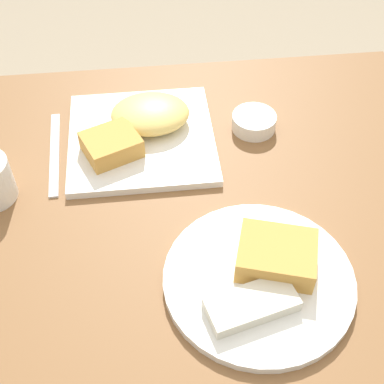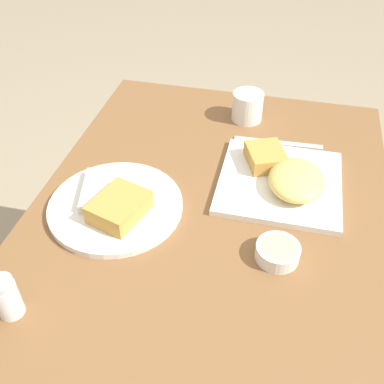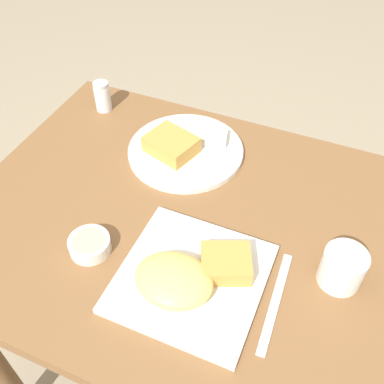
{
  "view_description": "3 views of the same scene",
  "coord_description": "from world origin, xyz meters",
  "views": [
    {
      "loc": [
        0.07,
        0.6,
        1.41
      ],
      "look_at": [
        0.01,
        0.03,
        0.78
      ],
      "focal_mm": 50.0,
      "sensor_mm": 36.0,
      "label": 1
    },
    {
      "loc": [
        -0.69,
        -0.12,
        1.39
      ],
      "look_at": [
        -0.03,
        0.04,
        0.79
      ],
      "focal_mm": 42.0,
      "sensor_mm": 36.0,
      "label": 2
    },
    {
      "loc": [
        0.26,
        -0.55,
        1.47
      ],
      "look_at": [
        0.01,
        0.04,
        0.79
      ],
      "focal_mm": 42.0,
      "sensor_mm": 36.0,
      "label": 3
    }
  ],
  "objects": [
    {
      "name": "plate_oval_far",
      "position": [
        -0.08,
        0.19,
        0.77
      ],
      "size": [
        0.28,
        0.28,
        0.05
      ],
      "color": "white",
      "rests_on": "dining_table"
    },
    {
      "name": "ground_plane",
      "position": [
        0.0,
        0.0,
        0.0
      ],
      "size": [
        8.0,
        8.0,
        0.0
      ],
      "primitive_type": "plane",
      "color": "gray"
    },
    {
      "name": "coffee_mug",
      "position": [
        0.33,
        -0.02,
        0.79
      ],
      "size": [
        0.08,
        0.08,
        0.08
      ],
      "color": "white",
      "rests_on": "dining_table"
    },
    {
      "name": "butter_knife",
      "position": [
        0.24,
        -0.12,
        0.75
      ],
      "size": [
        0.03,
        0.22,
        0.0
      ],
      "rotation": [
        0.0,
        0.0,
        1.61
      ],
      "color": "silver",
      "rests_on": "dining_table"
    },
    {
      "name": "salt_shaker",
      "position": [
        -0.35,
        0.27,
        0.79
      ],
      "size": [
        0.04,
        0.04,
        0.08
      ],
      "color": "white",
      "rests_on": "dining_table"
    },
    {
      "name": "dining_table",
      "position": [
        0.0,
        0.0,
        0.65
      ],
      "size": [
        0.93,
        0.74,
        0.75
      ],
      "color": "brown",
      "rests_on": "ground_plane"
    },
    {
      "name": "plate_square_near",
      "position": [
        0.08,
        -0.14,
        0.77
      ],
      "size": [
        0.26,
        0.26,
        0.06
      ],
      "color": "white",
      "rests_on": "dining_table"
    },
    {
      "name": "sauce_ramekin",
      "position": [
        -0.13,
        -0.15,
        0.77
      ],
      "size": [
        0.08,
        0.08,
        0.03
      ],
      "color": "white",
      "rests_on": "dining_table"
    }
  ]
}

